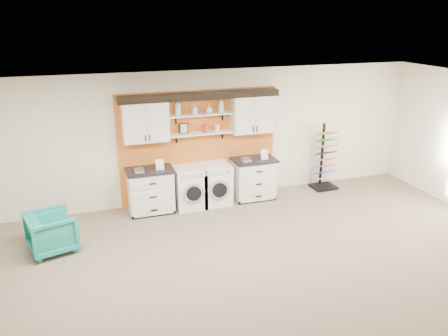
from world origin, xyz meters
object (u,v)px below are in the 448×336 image
object	(u,v)px
dryer	(215,184)
base_cabinet_right	(253,178)
armchair	(52,232)
washer	(190,187)
sample_rack	(324,168)
base_cabinet_left	(151,190)

from	to	relation	value
dryer	base_cabinet_right	bearing A→B (deg)	0.22
base_cabinet_right	armchair	xyz separation A→B (m)	(-4.13, -1.05, -0.11)
washer	sample_rack	world-z (taller)	sample_rack
dryer	armchair	distance (m)	3.40
dryer	washer	bearing A→B (deg)	-180.00
base_cabinet_right	armchair	bearing A→B (deg)	-165.74
dryer	sample_rack	size ratio (longest dim) A/B	0.58
base_cabinet_left	sample_rack	bearing A→B (deg)	0.46
washer	armchair	distance (m)	2.88
washer	base_cabinet_right	bearing A→B (deg)	0.13
sample_rack	armchair	bearing A→B (deg)	-170.69
sample_rack	armchair	xyz separation A→B (m)	(-5.91, -1.08, -0.15)
armchair	washer	bearing A→B (deg)	-84.36
base_cabinet_left	washer	size ratio (longest dim) A/B	1.08
base_cabinet_left	armchair	distance (m)	2.14
base_cabinet_left	sample_rack	distance (m)	4.04
base_cabinet_left	base_cabinet_right	world-z (taller)	base_cabinet_left
washer	armchair	xyz separation A→B (m)	(-2.68, -1.05, -0.09)
washer	armchair	bearing A→B (deg)	-158.72
base_cabinet_left	armchair	bearing A→B (deg)	-150.67
base_cabinet_left	washer	distance (m)	0.82
sample_rack	armchair	size ratio (longest dim) A/B	1.99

